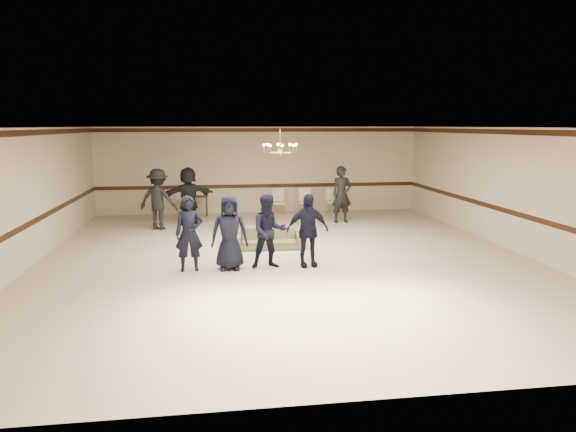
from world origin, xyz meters
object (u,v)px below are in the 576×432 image
boy_a (189,234)px  boy_b (229,232)px  boy_d (308,230)px  console_table (196,206)px  banquet_chair_right (332,201)px  boy_c (269,231)px  banquet_chair_left (279,202)px  chandelier (280,140)px  adult_left (158,199)px  settee (269,238)px  adult_right (342,195)px  adult_mid (188,196)px  banquet_chair_mid (306,202)px

boy_a → boy_b: same height
boy_d → console_table: boy_d is taller
boy_a → banquet_chair_right: boy_a is taller
boy_c → console_table: size_ratio=1.92×
boy_b → banquet_chair_left: boy_b is taller
chandelier → boy_d: 2.80m
chandelier → boy_d: size_ratio=0.55×
chandelier → boy_a: size_ratio=0.55×
boy_c → boy_d: size_ratio=1.00×
adult_left → console_table: adult_left is taller
settee → adult_right: bearing=52.6°
adult_right → adult_mid: bearing=165.8°
adult_left → banquet_chair_mid: bearing=-138.9°
chandelier → banquet_chair_right: 6.30m
adult_mid → console_table: adult_mid is taller
boy_b → settee: bearing=61.0°
boy_c → boy_d: (0.90, -0.00, 0.00)m
boy_b → boy_c: size_ratio=1.00×
boy_a → boy_c: 1.80m
chandelier → banquet_chair_left: (0.61, 5.20, -2.41)m
adult_left → adult_mid: bearing=-123.2°
settee → console_table: 5.75m
adult_right → banquet_chair_right: size_ratio=2.04×
console_table → banquet_chair_mid: bearing=-6.9°
settee → adult_left: (-3.16, 3.09, 0.68)m
chandelier → settee: (-0.31, 0.05, -2.59)m
chandelier → banquet_chair_right: bearing=63.4°
banquet_chair_right → console_table: (-5.00, 0.20, -0.10)m
boy_d → adult_mid: bearing=111.9°
adult_right → console_table: 5.33m
console_table → boy_b: bearing=-86.4°
settee → banquet_chair_mid: 5.50m
banquet_chair_right → adult_left: bearing=-159.1°
boy_b → banquet_chair_mid: (3.02, 7.10, -0.39)m
adult_left → console_table: 2.57m
boy_d → console_table: bearing=105.5°
boy_d → banquet_chair_left: 7.11m
adult_right → boy_c: bearing=-129.4°
boy_a → banquet_chair_left: (2.92, 7.10, -0.39)m
adult_left → adult_mid: same height
adult_mid → banquet_chair_left: bearing=-170.1°
boy_b → settee: 2.31m
boy_a → adult_mid: size_ratio=0.89×
banquet_chair_right → console_table: banquet_chair_right is taller
boy_b → adult_left: bearing=112.8°
banquet_chair_left → boy_d: bearing=-93.9°
adult_mid → banquet_chair_mid: size_ratio=2.04×
banquet_chair_left → banquet_chair_right: 2.00m
adult_right → banquet_chair_mid: (-0.92, 1.76, -0.49)m
chandelier → boy_c: 2.82m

